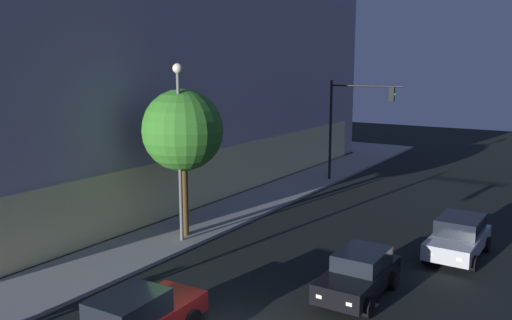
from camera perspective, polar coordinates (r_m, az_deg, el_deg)
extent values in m
cube|color=#4C4C51|center=(43.30, -19.46, -0.87)|extent=(37.67, 31.70, 0.15)
cube|color=#F6E99A|center=(32.41, -2.47, -0.99)|extent=(33.55, 0.60, 3.03)
cube|color=#A59BA9|center=(42.62, -20.24, 11.98)|extent=(37.27, 31.30, 19.16)
cylinder|color=black|center=(36.56, 8.14, 3.24)|extent=(0.18, 0.18, 6.87)
cylinder|color=black|center=(35.62, 11.98, 7.92)|extent=(0.58, 4.82, 0.12)
cube|color=black|center=(35.24, 14.62, 6.98)|extent=(0.35, 0.35, 0.90)
sphere|color=green|center=(35.20, 14.91, 6.96)|extent=(0.18, 0.18, 0.18)
cylinder|color=#5A5A5A|center=(23.34, -8.31, 0.18)|extent=(0.16, 0.16, 7.56)
sphere|color=#F9EFC6|center=(22.99, -8.56, 9.87)|extent=(0.44, 0.44, 0.44)
cylinder|color=brown|center=(24.48, -7.84, -4.25)|extent=(0.37, 0.37, 3.46)
sphere|color=#367F27|center=(23.89, -8.03, 3.26)|extent=(3.73, 3.73, 3.73)
cube|color=black|center=(15.54, -13.78, -15.33)|extent=(2.14, 1.65, 0.69)
cube|color=#F9F4CC|center=(17.87, -9.09, -13.97)|extent=(0.13, 0.21, 0.12)
cube|color=#F9F4CC|center=(17.29, -6.31, -14.77)|extent=(0.13, 0.21, 0.12)
cylinder|color=black|center=(17.65, -11.70, -15.50)|extent=(0.72, 0.27, 0.71)
cylinder|color=black|center=(16.65, -7.01, -17.00)|extent=(0.72, 0.27, 0.71)
cube|color=black|center=(18.98, 11.10, -12.55)|extent=(4.17, 1.73, 0.68)
cube|color=black|center=(19.02, 11.51, -10.50)|extent=(2.13, 1.55, 0.57)
cube|color=#F9F4CC|center=(17.07, 10.19, -15.20)|extent=(0.12, 0.20, 0.12)
cube|color=#F9F4CC|center=(17.44, 6.95, -14.55)|extent=(0.12, 0.20, 0.12)
cylinder|color=black|center=(17.74, 12.16, -15.47)|extent=(0.66, 0.24, 0.66)
cylinder|color=black|center=(18.32, 6.96, -14.44)|extent=(0.66, 0.24, 0.66)
cylinder|color=black|center=(19.98, 14.80, -12.56)|extent=(0.66, 0.24, 0.66)
cylinder|color=black|center=(20.51, 10.13, -11.77)|extent=(0.66, 0.24, 0.66)
cube|color=#B7BABF|center=(23.85, 21.16, -8.31)|extent=(4.38, 1.96, 0.66)
cube|color=black|center=(23.97, 21.44, -6.58)|extent=(2.37, 1.72, 0.67)
cube|color=#F9F4CC|center=(21.79, 21.33, -10.08)|extent=(0.12, 0.20, 0.12)
cube|color=#F9F4CC|center=(22.02, 18.48, -9.68)|extent=(0.12, 0.20, 0.12)
cylinder|color=black|center=(22.54, 22.66, -10.37)|extent=(0.66, 0.26, 0.65)
cylinder|color=black|center=(22.93, 18.06, -9.74)|extent=(0.66, 0.26, 0.65)
cylinder|color=black|center=(25.05, 23.90, -8.41)|extent=(0.66, 0.26, 0.65)
cylinder|color=black|center=(25.40, 19.75, -7.88)|extent=(0.66, 0.26, 0.65)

